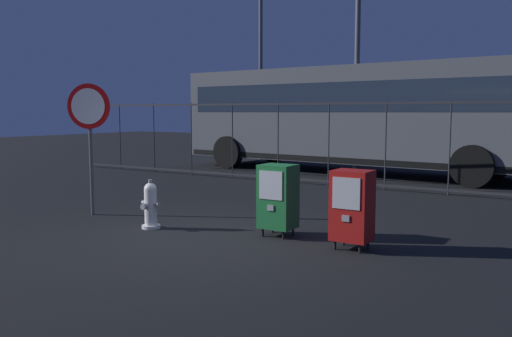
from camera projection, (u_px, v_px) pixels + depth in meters
name	position (u px, v px, depth m)	size (l,w,h in m)	color
ground_plane	(191.00, 240.00, 7.44)	(60.00, 60.00, 0.00)	black
fire_hydrant	(151.00, 205.00, 8.15)	(0.33, 0.32, 0.75)	silver
newspaper_box_primary	(352.00, 205.00, 6.89)	(0.48, 0.42, 1.02)	black
newspaper_box_secondary	(278.00, 196.00, 7.62)	(0.48, 0.42, 1.02)	black
stop_sign	(89.00, 121.00, 9.09)	(0.71, 0.31, 2.23)	#4C4F54
fence_barrier	(356.00, 144.00, 12.44)	(18.03, 0.04, 2.00)	#2D2D33
bus_near	(354.00, 113.00, 15.57)	(10.67, 3.46, 3.00)	#4C5156
street_light_near_right	(261.00, 27.00, 19.53)	(0.32, 0.32, 8.42)	#4C4F54
street_light_far_left	(358.00, 14.00, 14.10)	(0.32, 0.32, 7.45)	#4C4F54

